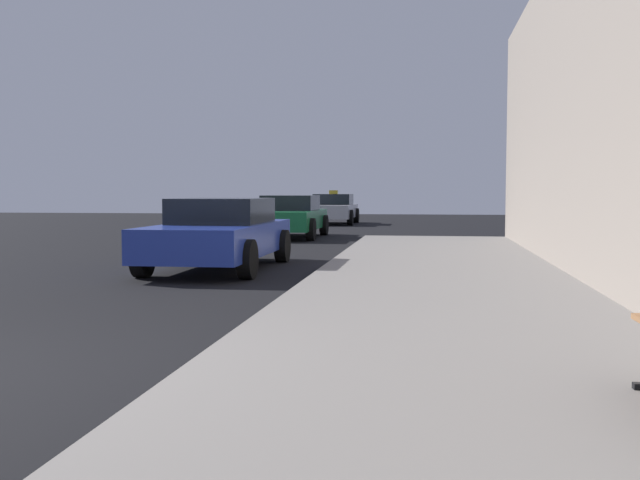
# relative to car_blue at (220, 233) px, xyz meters

# --- Properties ---
(sidewalk) EXTENTS (4.00, 32.00, 0.15)m
(sidewalk) POSITION_rel_car_blue_xyz_m (3.96, -8.04, -0.57)
(sidewalk) COLOR gray
(sidewalk) RESTS_ON ground_plane
(car_blue) EXTENTS (1.96, 4.52, 1.27)m
(car_blue) POSITION_rel_car_blue_xyz_m (0.00, 0.00, 0.00)
(car_blue) COLOR #233899
(car_blue) RESTS_ON ground_plane
(car_green) EXTENTS (1.94, 4.19, 1.27)m
(car_green) POSITION_rel_car_blue_xyz_m (-0.40, 9.06, -0.00)
(car_green) COLOR #196638
(car_green) RESTS_ON ground_plane
(car_silver) EXTENTS (1.96, 4.03, 1.43)m
(car_silver) POSITION_rel_car_blue_xyz_m (-0.28, 18.44, -0.00)
(car_silver) COLOR #B7B7BF
(car_silver) RESTS_ON ground_plane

